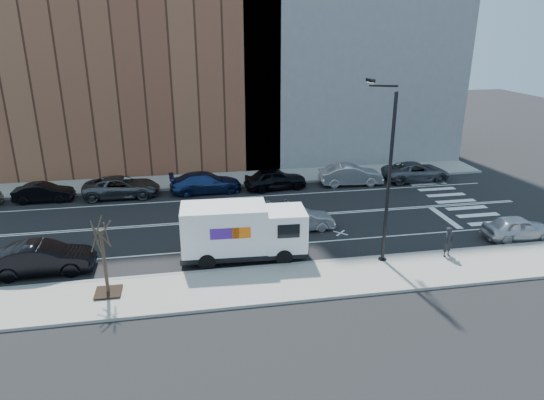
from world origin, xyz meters
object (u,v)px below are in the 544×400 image
object	(u,v)px
far_parked_b	(44,192)
fedex_van	(242,231)
near_parked_front	(518,228)
driving_sedan	(300,220)
pedestrian	(449,242)

from	to	relation	value
far_parked_b	fedex_van	bearing A→B (deg)	-130.78
fedex_van	near_parked_front	xyz separation A→B (m)	(16.37, -0.37, -0.91)
far_parked_b	near_parked_front	size ratio (longest dim) A/B	0.99
far_parked_b	driving_sedan	bearing A→B (deg)	-115.23
driving_sedan	pedestrian	bearing A→B (deg)	-129.31
near_parked_front	far_parked_b	bearing A→B (deg)	69.36
far_parked_b	pedestrian	world-z (taller)	pedestrian
driving_sedan	pedestrian	world-z (taller)	pedestrian
driving_sedan	near_parked_front	xyz separation A→B (m)	(12.39, -3.61, 0.02)
far_parked_b	pedestrian	distance (m)	27.53
fedex_van	pedestrian	size ratio (longest dim) A/B	4.07
near_parked_front	pedestrian	bearing A→B (deg)	108.73
fedex_van	pedestrian	world-z (taller)	fedex_van
far_parked_b	driving_sedan	size ratio (longest dim) A/B	0.99
fedex_van	near_parked_front	distance (m)	16.40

